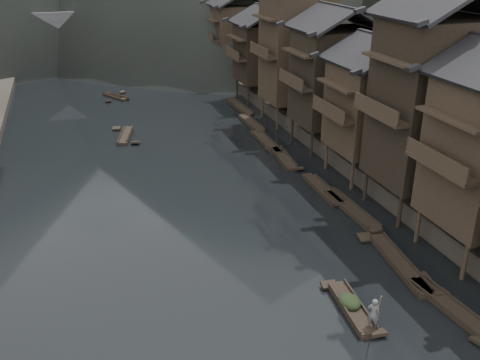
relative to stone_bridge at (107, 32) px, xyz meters
name	(u,v)px	position (x,y,z in m)	size (l,w,h in m)	color
water	(227,290)	(0.00, -72.00, -5.11)	(300.00, 300.00, 0.00)	black
right_bank	(380,83)	(35.00, -32.00, -4.21)	(40.00, 200.00, 1.80)	#2D2823
stilt_houses	(345,63)	(17.28, -53.20, 3.82)	(9.00, 67.60, 16.88)	black
moored_sampans	(303,171)	(11.77, -57.01, -4.91)	(3.10, 49.46, 0.47)	black
midriver_boats	(113,88)	(-1.54, -20.70, -4.91)	(4.89, 47.81, 0.45)	black
stone_bridge	(107,32)	(0.00, 0.00, 0.00)	(40.00, 6.00, 9.00)	#4C4C4F
hero_sampan	(352,307)	(6.18, -76.04, -4.91)	(1.61, 5.44, 0.44)	black
cargo_heap	(350,296)	(6.16, -75.79, -4.31)	(1.18, 1.55, 0.71)	black
boatman	(374,310)	(6.37, -77.91, -3.75)	(0.67, 0.44, 1.85)	#59595C
bamboo_pole	(383,268)	(6.57, -77.91, -1.17)	(0.06, 0.06, 3.90)	#8C7A51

